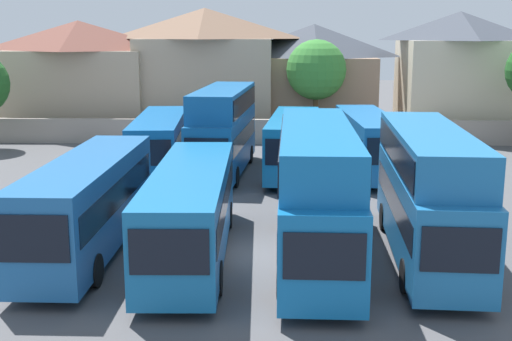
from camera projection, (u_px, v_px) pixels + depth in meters
name	position (u px, v px, depth m)	size (l,w,h in m)	color
ground	(264.00, 161.00, 41.84)	(140.00, 140.00, 0.00)	#4C4C4F
depot_boundary_wall	(266.00, 132.00, 47.84)	(56.00, 0.50, 1.80)	gray
bus_1	(89.00, 200.00, 24.25)	(2.55, 11.29, 3.50)	#1D5995
bus_2	(191.00, 207.00, 23.70)	(2.84, 11.67, 3.27)	#145F99
bus_3	(316.00, 185.00, 23.42)	(2.80, 12.01, 4.78)	#1161A2
bus_4	(428.00, 187.00, 23.52)	(3.07, 11.12, 4.67)	#1C65A0
bus_5	(160.00, 141.00, 37.93)	(3.31, 10.99, 3.28)	#10589D
bus_6	(223.00, 126.00, 37.58)	(3.29, 10.73, 4.90)	#135798
bus_7	(294.00, 141.00, 37.57)	(3.37, 10.42, 3.32)	#10649F
bus_8	(369.00, 140.00, 37.80)	(2.95, 10.69, 3.39)	#1860A2
house_terrace_left	(81.00, 76.00, 52.77)	(11.43, 7.16, 8.89)	tan
house_terrace_centre	(206.00, 70.00, 52.85)	(11.11, 7.07, 9.86)	tan
house_terrace_right	(313.00, 77.00, 53.96)	(10.17, 7.91, 8.63)	#9E7A60
house_terrace_far_right	(457.00, 73.00, 51.70)	(8.97, 7.92, 9.56)	beige
tree_right_of_lot	(316.00, 70.00, 49.26)	(4.50, 4.50, 7.48)	brown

